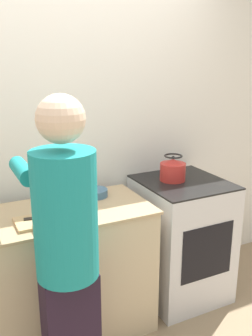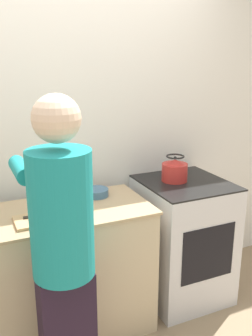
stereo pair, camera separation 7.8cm
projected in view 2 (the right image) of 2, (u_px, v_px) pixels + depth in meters
The scene contains 8 objects.
wall_back at pixel (57, 134), 2.67m from camera, with size 8.00×0.05×2.60m.
counter at pixel (28, 281), 2.39m from camera, with size 1.62×0.59×0.89m.
oven at pixel (183, 239), 2.89m from camera, with size 0.61×0.65×0.94m.
person at pixel (62, 246), 1.87m from camera, with size 0.35×0.59×1.67m.
cutting_board at pixel (45, 219), 2.21m from camera, with size 0.36×0.20×0.02m.
knife at pixel (39, 216), 2.22m from camera, with size 0.19×0.06×0.01m.
kettle at pixel (175, 170), 2.76m from camera, with size 0.19×0.19×0.19m.
bowl_mixing at pixel (96, 192), 2.60m from camera, with size 0.17×0.17×0.05m.
Camera 2 is at (-0.64, -1.88, 1.82)m, focal length 40.00 mm.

